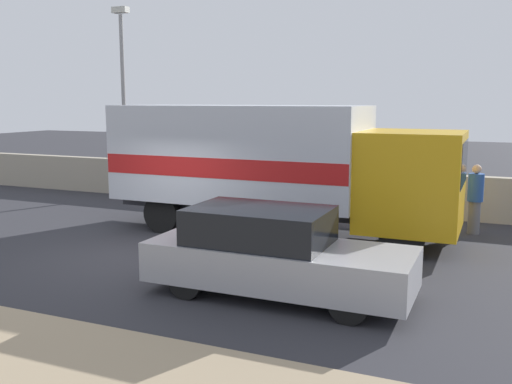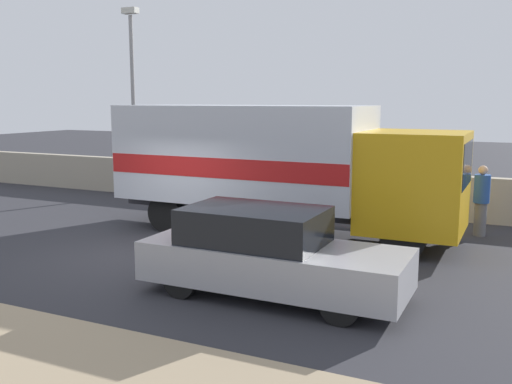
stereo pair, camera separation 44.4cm
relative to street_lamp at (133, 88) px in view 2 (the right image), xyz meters
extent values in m
plane|color=#2D2D33|center=(4.98, -6.49, -3.79)|extent=(80.00, 80.00, 0.00)
cube|color=#A39984|center=(4.98, 0.35, -3.15)|extent=(60.00, 0.35, 1.27)
cylinder|color=gray|center=(0.00, 0.00, -0.67)|extent=(0.14, 0.14, 6.25)
cube|color=beige|center=(0.00, 0.00, 2.61)|extent=(0.56, 0.28, 0.20)
cube|color=gold|center=(10.30, -3.34, -2.23)|extent=(2.23, 2.34, 2.24)
cube|color=black|center=(11.40, -3.34, -1.78)|extent=(0.06, 1.99, 0.99)
cube|color=#2D2D33|center=(6.00, -3.34, -3.08)|extent=(6.37, 1.43, 0.25)
cube|color=silver|center=(6.00, -3.34, -1.75)|extent=(6.37, 2.59, 2.41)
cube|color=red|center=(6.00, -3.34, -2.01)|extent=(6.34, 2.61, 0.48)
cylinder|color=black|center=(10.30, -2.34, -3.30)|extent=(0.98, 0.28, 0.98)
cylinder|color=black|center=(10.30, -4.34, -3.30)|extent=(0.98, 0.28, 0.98)
cylinder|color=black|center=(4.25, -2.34, -3.30)|extent=(0.98, 0.28, 0.98)
cylinder|color=black|center=(4.25, -4.34, -3.30)|extent=(0.98, 0.28, 0.98)
cylinder|color=black|center=(5.52, -2.34, -3.30)|extent=(0.98, 0.28, 0.98)
cylinder|color=black|center=(5.52, -4.34, -3.30)|extent=(0.98, 0.28, 0.98)
cube|color=#9E9EA3|center=(8.73, -7.68, -3.21)|extent=(4.60, 1.72, 0.69)
cube|color=black|center=(8.36, -7.68, -2.56)|extent=(2.39, 1.58, 0.62)
cylinder|color=black|center=(10.16, -6.94, -3.48)|extent=(0.62, 0.20, 0.62)
cylinder|color=black|center=(10.16, -8.42, -3.48)|extent=(0.62, 0.20, 0.62)
cylinder|color=black|center=(7.31, -6.94, -3.48)|extent=(0.62, 0.20, 0.62)
cylinder|color=black|center=(7.31, -8.42, -3.48)|extent=(0.62, 0.20, 0.62)
cylinder|color=slate|center=(11.62, -1.33, -3.37)|extent=(0.30, 0.30, 0.85)
cylinder|color=#264C99|center=(11.62, -1.33, -2.59)|extent=(0.39, 0.39, 0.70)
sphere|color=tan|center=(11.62, -1.33, -2.13)|extent=(0.23, 0.23, 0.23)
camera|label=1|loc=(12.12, -16.59, -0.41)|focal=40.00mm
camera|label=2|loc=(12.53, -16.41, -0.41)|focal=40.00mm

